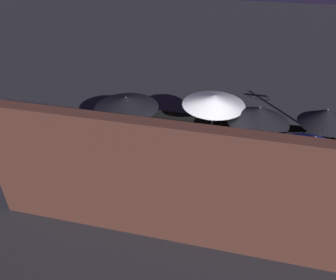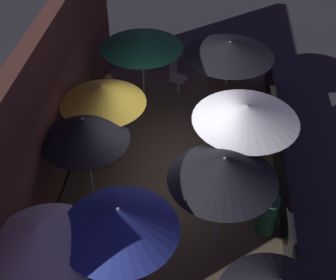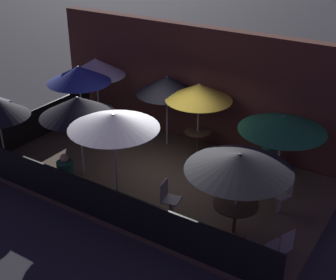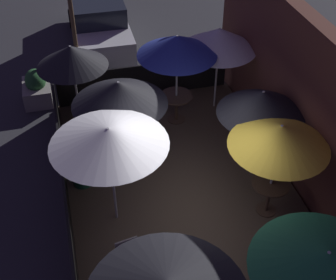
# 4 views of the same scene
# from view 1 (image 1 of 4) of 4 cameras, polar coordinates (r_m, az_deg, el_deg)

# --- Properties ---
(ground_plane) EXTENTS (60.00, 60.00, 0.00)m
(ground_plane) POSITION_cam_1_polar(r_m,az_deg,el_deg) (11.27, 5.15, -6.37)
(ground_plane) COLOR #2D2D33
(patio_deck) EXTENTS (8.96, 4.84, 0.12)m
(patio_deck) POSITION_cam_1_polar(r_m,az_deg,el_deg) (11.23, 5.17, -6.14)
(patio_deck) COLOR brown
(patio_deck) RESTS_ON ground_plane
(building_wall) EXTENTS (10.56, 0.36, 3.61)m
(building_wall) POSITION_cam_1_polar(r_m,az_deg,el_deg) (8.10, 2.83, -8.51)
(building_wall) COLOR brown
(building_wall) RESTS_ON ground_plane
(fence_front) EXTENTS (8.76, 0.05, 0.95)m
(fence_front) POSITION_cam_1_polar(r_m,az_deg,el_deg) (12.84, 6.95, 2.39)
(fence_front) COLOR black
(fence_front) RESTS_ON patio_deck
(patio_umbrella_0) EXTENTS (1.88, 1.88, 2.20)m
(patio_umbrella_0) POSITION_cam_1_polar(r_m,az_deg,el_deg) (8.80, 2.06, -2.17)
(patio_umbrella_0) COLOR #B2B2B7
(patio_umbrella_0) RESTS_ON patio_deck
(patio_umbrella_1) EXTENTS (2.29, 2.29, 2.01)m
(patio_umbrella_1) POSITION_cam_1_polar(r_m,az_deg,el_deg) (11.71, -7.28, 6.57)
(patio_umbrella_1) COLOR #B2B2B7
(patio_umbrella_1) RESTS_ON patio_deck
(patio_umbrella_2) EXTENTS (1.89, 1.89, 2.36)m
(patio_umbrella_2) POSITION_cam_1_polar(r_m,az_deg,el_deg) (9.68, 23.97, -0.67)
(patio_umbrella_2) COLOR #B2B2B7
(patio_umbrella_2) RESTS_ON patio_deck
(patio_umbrella_3) EXTENTS (2.00, 2.00, 2.24)m
(patio_umbrella_3) POSITION_cam_1_polar(r_m,az_deg,el_deg) (10.91, 15.56, 4.32)
(patio_umbrella_3) COLOR #B2B2B7
(patio_umbrella_3) RESTS_ON patio_deck
(patio_umbrella_4) EXTENTS (1.80, 1.80, 2.17)m
(patio_umbrella_4) POSITION_cam_1_polar(r_m,az_deg,el_deg) (8.63, 9.30, -4.01)
(patio_umbrella_4) COLOR #B2B2B7
(patio_umbrella_4) RESTS_ON patio_deck
(patio_umbrella_5) EXTENTS (2.15, 2.15, 2.28)m
(patio_umbrella_5) POSITION_cam_1_polar(r_m,az_deg,el_deg) (11.23, 8.01, 6.92)
(patio_umbrella_5) COLOR #B2B2B7
(patio_umbrella_5) RESTS_ON patio_deck
(patio_umbrella_6) EXTENTS (2.15, 2.15, 2.05)m
(patio_umbrella_6) POSITION_cam_1_polar(r_m,az_deg,el_deg) (9.95, -12.12, 0.96)
(patio_umbrella_6) COLOR #B2B2B7
(patio_umbrella_6) RESTS_ON patio_deck
(patio_umbrella_7) EXTENTS (1.88, 1.88, 2.25)m
(patio_umbrella_7) POSITION_cam_1_polar(r_m,az_deg,el_deg) (8.93, 26.76, -5.79)
(patio_umbrella_7) COLOR #B2B2B7
(patio_umbrella_7) RESTS_ON patio_deck
(patio_umbrella_8) EXTENTS (1.73, 1.73, 2.01)m
(patio_umbrella_8) POSITION_cam_1_polar(r_m,az_deg,el_deg) (12.06, 25.81, 3.71)
(patio_umbrella_8) COLOR #B2B2B7
(patio_umbrella_8) RESTS_ON patio_deck
(dining_table_0) EXTENTS (0.76, 0.76, 0.78)m
(dining_table_0) POSITION_cam_1_polar(r_m,az_deg,el_deg) (9.66, 1.90, -8.67)
(dining_table_0) COLOR #4C3828
(dining_table_0) RESTS_ON patio_deck
(dining_table_1) EXTENTS (1.00, 1.00, 0.78)m
(dining_table_1) POSITION_cam_1_polar(r_m,az_deg,el_deg) (12.30, -6.89, 1.66)
(dining_table_1) COLOR #4C3828
(dining_table_1) RESTS_ON patio_deck
(dining_table_2) EXTENTS (0.81, 0.81, 0.74)m
(dining_table_2) POSITION_cam_1_polar(r_m,az_deg,el_deg) (10.56, 22.07, -7.52)
(dining_table_2) COLOR #4C3828
(dining_table_2) RESTS_ON patio_deck
(patio_chair_0) EXTENTS (0.52, 0.52, 0.94)m
(patio_chair_0) POSITION_cam_1_polar(r_m,az_deg,el_deg) (11.52, -11.72, -2.00)
(patio_chair_0) COLOR gray
(patio_chair_0) RESTS_ON patio_deck
(patio_chair_1) EXTENTS (0.52, 0.52, 0.92)m
(patio_chair_1) POSITION_cam_1_polar(r_m,az_deg,el_deg) (13.19, -11.26, 3.00)
(patio_chair_1) COLOR gray
(patio_chair_1) RESTS_ON patio_deck
(patio_chair_2) EXTENTS (0.46, 0.46, 0.94)m
(patio_chair_2) POSITION_cam_1_polar(r_m,az_deg,el_deg) (12.19, 0.43, 1.05)
(patio_chair_2) COLOR gray
(patio_chair_2) RESTS_ON patio_deck
(patron_0) EXTENTS (0.50, 0.50, 1.15)m
(patron_0) POSITION_cam_1_polar(r_m,az_deg,el_deg) (9.96, -10.17, -8.44)
(patron_0) COLOR #236642
(patron_0) RESTS_ON patio_deck
(patron_1) EXTENTS (0.52, 0.52, 1.15)m
(patron_1) POSITION_cam_1_polar(r_m,az_deg,el_deg) (12.48, 13.01, 0.81)
(patron_1) COLOR #236642
(patron_1) RESTS_ON patio_deck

